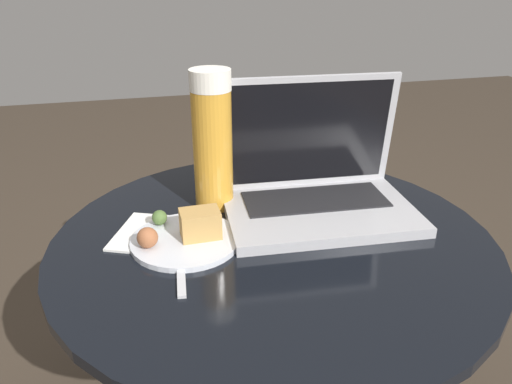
% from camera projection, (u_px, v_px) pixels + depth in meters
% --- Properties ---
extents(table, '(0.73, 0.73, 0.49)m').
position_uv_depth(table, '(272.00, 298.00, 0.89)').
color(table, black).
rests_on(table, ground_plane).
extents(napkin, '(0.22, 0.19, 0.00)m').
position_uv_depth(napkin, '(172.00, 235.00, 0.83)').
color(napkin, white).
rests_on(napkin, table).
extents(laptop, '(0.35, 0.24, 0.23)m').
position_uv_depth(laptop, '(316.00, 184.00, 0.90)').
color(laptop, '#B2B2B7').
rests_on(laptop, table).
extents(beer_glass, '(0.07, 0.07, 0.25)m').
position_uv_depth(beer_glass, '(212.00, 141.00, 0.88)').
color(beer_glass, gold).
rests_on(beer_glass, table).
extents(snack_plate, '(0.18, 0.18, 0.05)m').
position_uv_depth(snack_plate, '(186.00, 235.00, 0.81)').
color(snack_plate, silver).
rests_on(snack_plate, table).
extents(fork, '(0.03, 0.16, 0.01)m').
position_uv_depth(fork, '(180.00, 260.00, 0.76)').
color(fork, silver).
rests_on(fork, table).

